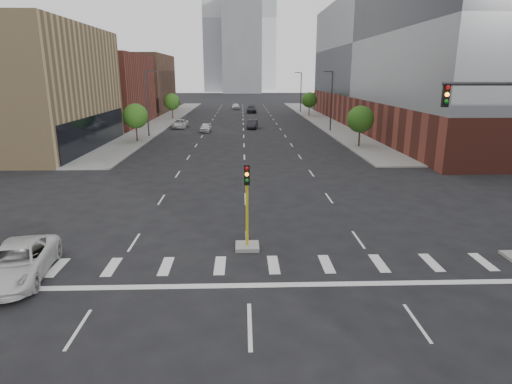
{
  "coord_description": "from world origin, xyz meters",
  "views": [
    {
      "loc": [
        -0.21,
        -11.32,
        8.59
      ],
      "look_at": [
        0.51,
        10.77,
        2.5
      ],
      "focal_mm": 30.0,
      "sensor_mm": 36.0,
      "label": 1
    }
  ],
  "objects_px": {
    "car_near_left": "(206,128)",
    "car_mid_right": "(253,124)",
    "median_traffic_signal": "(247,231)",
    "car_distant": "(236,106)",
    "car_far_left": "(180,124)",
    "parked_minivan": "(17,262)",
    "car_deep_right": "(252,109)"
  },
  "relations": [
    {
      "from": "car_far_left",
      "to": "car_distant",
      "type": "relative_size",
      "value": 1.09
    },
    {
      "from": "car_distant",
      "to": "parked_minivan",
      "type": "height_order",
      "value": "car_distant"
    },
    {
      "from": "car_deep_right",
      "to": "parked_minivan",
      "type": "relative_size",
      "value": 1.01
    },
    {
      "from": "car_mid_right",
      "to": "parked_minivan",
      "type": "height_order",
      "value": "parked_minivan"
    },
    {
      "from": "car_far_left",
      "to": "car_distant",
      "type": "height_order",
      "value": "car_distant"
    },
    {
      "from": "car_mid_right",
      "to": "car_near_left",
      "type": "bearing_deg",
      "value": -144.81
    },
    {
      "from": "car_distant",
      "to": "parked_minivan",
      "type": "relative_size",
      "value": 0.85
    },
    {
      "from": "car_far_left",
      "to": "parked_minivan",
      "type": "xyz_separation_m",
      "value": [
        0.5,
        -54.36,
        0.06
      ]
    },
    {
      "from": "parked_minivan",
      "to": "car_distant",
      "type": "bearing_deg",
      "value": 76.94
    },
    {
      "from": "median_traffic_signal",
      "to": "car_mid_right",
      "type": "height_order",
      "value": "median_traffic_signal"
    },
    {
      "from": "car_mid_right",
      "to": "parked_minivan",
      "type": "xyz_separation_m",
      "value": [
        -11.5,
        -53.1,
        0.05
      ]
    },
    {
      "from": "car_deep_right",
      "to": "parked_minivan",
      "type": "height_order",
      "value": "car_deep_right"
    },
    {
      "from": "car_far_left",
      "to": "car_deep_right",
      "type": "relative_size",
      "value": 0.92
    },
    {
      "from": "car_near_left",
      "to": "car_distant",
      "type": "height_order",
      "value": "car_distant"
    },
    {
      "from": "car_near_left",
      "to": "car_deep_right",
      "type": "height_order",
      "value": "car_deep_right"
    },
    {
      "from": "car_deep_right",
      "to": "car_distant",
      "type": "distance_m",
      "value": 10.17
    },
    {
      "from": "car_near_left",
      "to": "car_mid_right",
      "type": "distance_m",
      "value": 8.34
    },
    {
      "from": "median_traffic_signal",
      "to": "car_far_left",
      "type": "bearing_deg",
      "value": 101.55
    },
    {
      "from": "car_deep_right",
      "to": "car_far_left",
      "type": "bearing_deg",
      "value": -112.22
    },
    {
      "from": "median_traffic_signal",
      "to": "car_deep_right",
      "type": "height_order",
      "value": "median_traffic_signal"
    },
    {
      "from": "car_near_left",
      "to": "parked_minivan",
      "type": "xyz_separation_m",
      "value": [
        -4.17,
        -49.12,
        0.08
      ]
    },
    {
      "from": "car_mid_right",
      "to": "car_distant",
      "type": "xyz_separation_m",
      "value": [
        -3.3,
        39.59,
        0.08
      ]
    },
    {
      "from": "median_traffic_signal",
      "to": "car_distant",
      "type": "relative_size",
      "value": 0.96
    },
    {
      "from": "car_distant",
      "to": "car_far_left",
      "type": "bearing_deg",
      "value": -105.95
    },
    {
      "from": "median_traffic_signal",
      "to": "car_far_left",
      "type": "relative_size",
      "value": 0.88
    },
    {
      "from": "median_traffic_signal",
      "to": "car_distant",
      "type": "height_order",
      "value": "median_traffic_signal"
    },
    {
      "from": "car_near_left",
      "to": "car_far_left",
      "type": "distance_m",
      "value": 7.01
    },
    {
      "from": "car_near_left",
      "to": "parked_minivan",
      "type": "bearing_deg",
      "value": -93.16
    },
    {
      "from": "median_traffic_signal",
      "to": "car_mid_right",
      "type": "bearing_deg",
      "value": 88.29
    },
    {
      "from": "car_distant",
      "to": "parked_minivan",
      "type": "xyz_separation_m",
      "value": [
        -8.2,
        -92.69,
        -0.03
      ]
    },
    {
      "from": "car_deep_right",
      "to": "car_near_left",
      "type": "bearing_deg",
      "value": -101.76
    },
    {
      "from": "car_near_left",
      "to": "car_far_left",
      "type": "height_order",
      "value": "car_far_left"
    }
  ]
}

